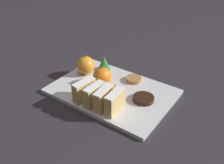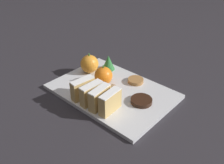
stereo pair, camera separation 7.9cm
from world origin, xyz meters
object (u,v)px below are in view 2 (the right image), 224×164
Objects in this scene: orange_near at (103,76)px; orange_far at (89,64)px; chocolate_cookie at (141,101)px; walnut at (112,89)px.

orange_far is (0.02, 0.09, 0.00)m from orange_near.
orange_far is 0.25m from chocolate_cookie.
orange_near reaches higher than chocolate_cookie.
orange_far reaches higher than walnut.
orange_far is at bearing 75.92° from orange_near.
orange_near is 0.94× the size of orange_far.
chocolate_cookie is at bearing -90.29° from orange_near.
orange_far reaches higher than orange_near.
chocolate_cookie is at bearing -76.75° from walnut.
walnut reaches higher than chocolate_cookie.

